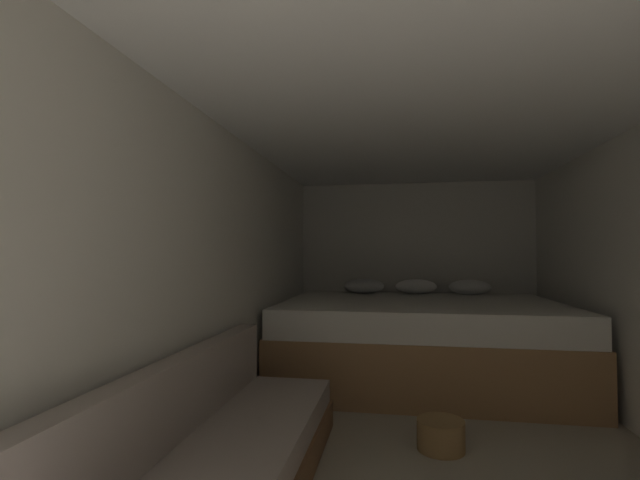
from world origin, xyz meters
TOP-DOWN VIEW (x-y plane):
  - ground_plane at (0.00, 2.12)m, footprint 7.58×7.58m
  - wall_back at (0.00, 4.93)m, footprint 2.79×0.05m
  - wall_left at (-1.37, 2.12)m, footprint 0.05×5.58m
  - ceiling_slab at (0.00, 2.12)m, footprint 2.79×5.58m
  - bed at (0.00, 3.91)m, footprint 2.57×1.92m
  - wicker_basket at (0.05, 2.38)m, footprint 0.29×0.29m

SIDE VIEW (x-z plane):
  - ground_plane at x=0.00m, z-range 0.00..0.00m
  - wicker_basket at x=0.05m, z-range 0.00..0.18m
  - bed at x=0.00m, z-range -0.08..0.84m
  - wall_back at x=0.00m, z-range 0.00..2.04m
  - wall_left at x=-1.37m, z-range 0.00..2.04m
  - ceiling_slab at x=0.00m, z-range 2.04..2.09m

